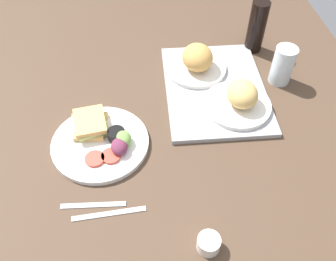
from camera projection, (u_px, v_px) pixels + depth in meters
ground_plane at (157, 138)px, 110.57cm from camera, size 190.00×150.00×3.00cm
serving_tray at (215, 88)px, 121.92cm from camera, size 46.46×35.02×1.60cm
bread_plate_near at (197, 61)px, 124.35cm from camera, size 21.64×21.64×9.68cm
bread_plate_far at (240, 99)px, 112.85cm from camera, size 21.33×21.33×9.04cm
plate_with_salad at (101, 139)px, 106.13cm from camera, size 28.58×28.58×5.40cm
drinking_glass at (283, 65)px, 120.71cm from camera, size 7.26×7.26×13.41cm
soda_bottle at (257, 27)px, 130.36cm from camera, size 6.40×6.40×19.29cm
espresso_cup at (209, 243)px, 84.95cm from camera, size 5.60×5.60×4.00cm
fork at (93, 205)px, 93.62cm from camera, size 2.73×17.06×0.50cm
knife at (109, 213)px, 92.00cm from camera, size 2.12×19.04×0.50cm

